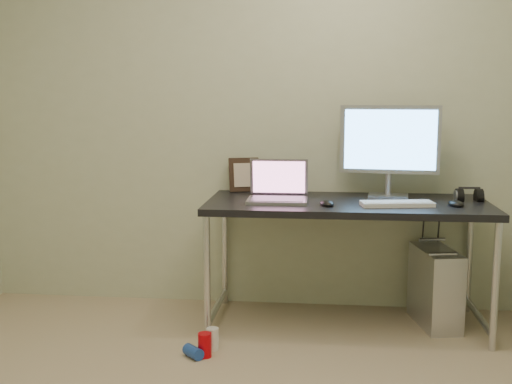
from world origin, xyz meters
The scene contains 16 objects.
wall_back centered at (0.00, 1.75, 1.25)m, with size 3.50×0.02×2.50m, color beige.
desk centered at (0.60, 1.39, 0.67)m, with size 1.64×0.72×0.75m.
tower_computer centered at (1.13, 1.45, 0.23)m, with size 0.28×0.47×0.49m.
cable_a centered at (1.08, 1.70, 0.40)m, with size 0.01×0.01×0.70m, color black.
cable_b centered at (1.17, 1.68, 0.38)m, with size 0.01×0.01×0.72m, color black.
can_red centered at (-0.15, 0.82, 0.06)m, with size 0.07×0.07×0.13m, color red.
can_white centered at (-0.12, 0.92, 0.06)m, with size 0.07×0.07×0.12m, color white.
can_blue centered at (-0.20, 0.80, 0.03)m, with size 0.06×0.06×0.11m, color #2147AA.
laptop centered at (0.20, 1.38, 0.81)m, with size 0.35×0.29×0.24m.
monitor centered at (0.85, 1.57, 1.07)m, with size 0.59×0.20×0.56m.
keyboard centered at (0.87, 1.26, 0.76)m, with size 0.40×0.13×0.02m, color white.
mouse_right centered at (1.20, 1.30, 0.77)m, with size 0.08×0.12×0.04m, color black.
mouse_left centered at (0.48, 1.23, 0.77)m, with size 0.07×0.12×0.04m, color black.
headphones centered at (1.31, 1.48, 0.78)m, with size 0.16×0.10×0.10m.
picture_frame centered at (-0.01, 1.72, 0.86)m, with size 0.27×0.03×0.22m, color black.
webcam centered at (0.16, 1.63, 0.84)m, with size 0.04×0.03×0.12m.
Camera 1 is at (0.47, -2.34, 1.37)m, focal length 45.00 mm.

